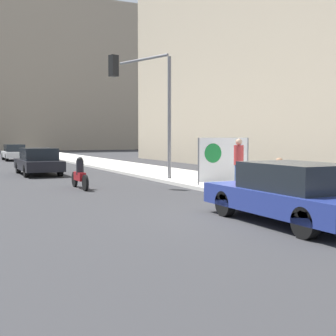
% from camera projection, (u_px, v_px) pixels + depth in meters
% --- Properties ---
extents(ground_plane, '(160.00, 160.00, 0.00)m').
position_uv_depth(ground_plane, '(260.00, 218.00, 11.46)').
color(ground_plane, '#303033').
extents(sidewalk_curb, '(3.84, 90.00, 0.14)m').
position_uv_depth(sidewalk_curb, '(149.00, 171.00, 26.44)').
color(sidewalk_curb, beige).
rests_on(sidewalk_curb, ground_plane).
extents(building_backdrop_right, '(10.00, 32.00, 21.74)m').
position_uv_depth(building_backdrop_right, '(297.00, 3.00, 30.96)').
color(building_backdrop_right, tan).
rests_on(building_backdrop_right, ground_plane).
extents(seated_protester, '(0.94, 0.77, 1.24)m').
position_uv_depth(seated_protester, '(280.00, 177.00, 13.71)').
color(seated_protester, '#474C56').
rests_on(seated_protester, sidewalk_curb).
extents(jogger_on_sidewalk, '(0.34, 0.34, 1.79)m').
position_uv_depth(jogger_on_sidewalk, '(239.00, 164.00, 16.35)').
color(jogger_on_sidewalk, '#334775').
rests_on(jogger_on_sidewalk, sidewalk_curb).
extents(protest_banner, '(2.33, 0.06, 1.82)m').
position_uv_depth(protest_banner, '(223.00, 159.00, 18.43)').
color(protest_banner, slate).
rests_on(protest_banner, sidewalk_curb).
extents(traffic_light_pole, '(3.16, 2.92, 5.38)m').
position_uv_depth(traffic_light_pole, '(149.00, 94.00, 19.83)').
color(traffic_light_pole, slate).
rests_on(traffic_light_pole, sidewalk_curb).
extents(parked_car_curbside, '(1.89, 4.68, 1.40)m').
position_uv_depth(parked_car_curbside, '(292.00, 193.00, 10.66)').
color(parked_car_curbside, navy).
rests_on(parked_car_curbside, ground_plane).
extents(car_on_road_nearest, '(1.88, 4.63, 1.41)m').
position_uv_depth(car_on_road_nearest, '(38.00, 161.00, 24.49)').
color(car_on_road_nearest, black).
rests_on(car_on_road_nearest, ground_plane).
extents(car_on_road_distant, '(1.72, 4.26, 1.36)m').
position_uv_depth(car_on_road_distant, '(14.00, 152.00, 39.40)').
color(car_on_road_distant, white).
rests_on(car_on_road_distant, ground_plane).
extents(motorcycle_on_road, '(0.28, 2.19, 1.23)m').
position_uv_depth(motorcycle_on_road, '(80.00, 175.00, 17.85)').
color(motorcycle_on_road, maroon).
rests_on(motorcycle_on_road, ground_plane).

